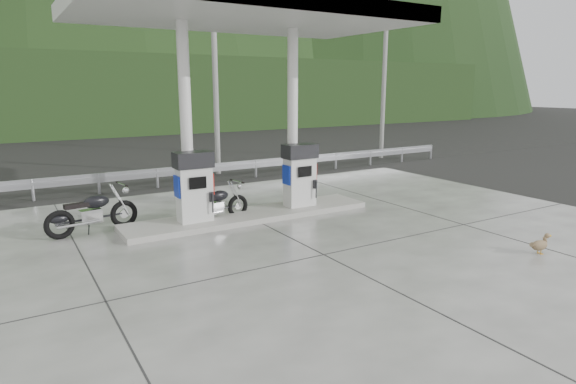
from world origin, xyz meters
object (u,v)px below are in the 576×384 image
duck (539,245)px  motorcycle_right (216,205)px  gas_pump_right (300,175)px  gas_pump_left (194,187)px  motorcycle_left (93,213)px

duck → motorcycle_right: bearing=136.2°
gas_pump_right → duck: gas_pump_right is taller
motorcycle_right → gas_pump_left: bearing=-175.0°
gas_pump_left → duck: (5.63, -5.86, -0.86)m
gas_pump_left → motorcycle_right: bearing=14.2°
motorcycle_left → motorcycle_right: size_ratio=1.12×
motorcycle_left → motorcycle_right: (3.01, -0.62, -0.05)m
gas_pump_right → motorcycle_left: (-5.56, 0.78, -0.55)m
gas_pump_left → motorcycle_right: 0.90m
gas_pump_left → motorcycle_left: size_ratio=0.85×
gas_pump_left → duck: size_ratio=3.43×
gas_pump_right → motorcycle_left: size_ratio=0.85×
gas_pump_left → gas_pump_right: same height
gas_pump_right → motorcycle_right: bearing=176.3°
gas_pump_right → duck: bearing=-67.5°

